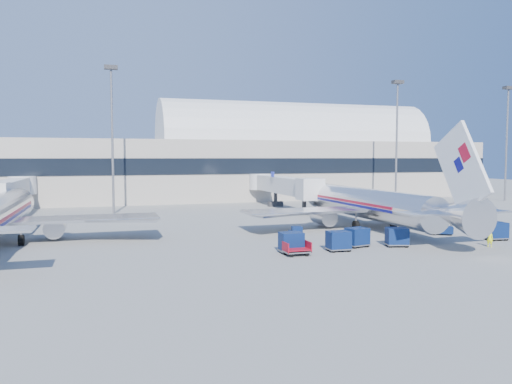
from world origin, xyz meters
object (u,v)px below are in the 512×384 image
object	(u,v)px
cart_train_c	(291,242)
mast_far_east	(507,126)
jetbridge_mid	(11,190)
cart_train_b	(338,240)
ramp_worker	(490,238)
cart_solo_near	(397,237)
tug_lead	(353,236)
airliner_main	(371,204)
mast_east	(397,124)
barrier_far	(482,222)
tug_left	(296,234)
barrier_mid	(461,223)
cart_open_red	(297,251)
jetbridge_near	(280,185)
tug_right	(440,228)
barrier_near	(438,224)
cart_train_a	(357,237)
cart_solo_far	(496,231)

from	to	relation	value
cart_train_c	mast_far_east	bearing A→B (deg)	33.07
jetbridge_mid	mast_far_east	world-z (taller)	mast_far_east
cart_train_b	ramp_worker	xyz separation A→B (m)	(15.07, -2.34, -0.17)
cart_solo_near	tug_lead	bearing A→B (deg)	148.71
airliner_main	mast_east	size ratio (longest dim) A/B	1.65
jetbridge_mid	barrier_far	bearing A→B (deg)	-26.02
barrier_far	cart_train_c	size ratio (longest dim) A/B	1.38
tug_left	mast_far_east	bearing A→B (deg)	-50.78
barrier_mid	barrier_far	size ratio (longest dim) A/B	1.00
mast_east	barrier_mid	bearing A→B (deg)	-107.26
barrier_mid	cart_open_red	distance (m)	28.84
jetbridge_mid	jetbridge_near	bearing A→B (deg)	0.00
tug_lead	cart_solo_near	distance (m)	4.48
mast_far_east	barrier_far	distance (m)	43.75
tug_right	tug_left	xyz separation A→B (m)	(-17.04, 1.01, -0.00)
tug_left	barrier_near	bearing A→B (deg)	-69.13
jetbridge_near	tug_lead	size ratio (longest dim) A/B	12.21
cart_train_c	jetbridge_mid	bearing A→B (deg)	127.87
airliner_main	mast_far_east	bearing A→B (deg)	29.53
airliner_main	cart_train_a	distance (m)	14.18
cart_train_b	ramp_worker	size ratio (longest dim) A/B	1.31
cart_solo_far	mast_far_east	bearing A→B (deg)	50.39
airliner_main	tug_left	size ratio (longest dim) A/B	14.42
tug_left	cart_train_a	world-z (taller)	cart_train_a
cart_solo_far	barrier_far	bearing A→B (deg)	59.68
tug_lead	barrier_near	bearing A→B (deg)	29.06
cart_train_a	cart_train_c	bearing A→B (deg)	174.53
cart_train_b	cart_solo_far	size ratio (longest dim) A/B	0.95
cart_train_a	cart_train_c	size ratio (longest dim) A/B	1.11
tug_lead	jetbridge_near	bearing A→B (deg)	87.76
jetbridge_near	ramp_worker	bearing A→B (deg)	-80.96
mast_east	mast_far_east	size ratio (longest dim) A/B	1.00
cart_train_b	cart_train_c	distance (m)	4.52
cart_train_a	cart_train_b	bearing A→B (deg)	-165.37
mast_far_east	cart_train_c	size ratio (longest dim) A/B	10.40
mast_far_east	tug_right	bearing A→B (deg)	-140.92
tug_lead	cart_train_a	world-z (taller)	cart_train_a
airliner_main	ramp_worker	world-z (taller)	airliner_main
jetbridge_near	barrier_mid	size ratio (longest dim) A/B	9.17
mast_east	cart_solo_near	size ratio (longest dim) A/B	9.21
tug_right	cart_train_c	distance (m)	20.53
jetbridge_mid	cart_solo_near	distance (m)	55.77
barrier_mid	tug_right	xyz separation A→B (m)	(-6.76, -4.86, 0.27)
jetbridge_mid	cart_train_a	xyz separation A→B (m)	(36.24, -37.73, -2.94)
cart_solo_far	cart_open_red	size ratio (longest dim) A/B	1.00
cart_solo_far	jetbridge_mid	bearing A→B (deg)	148.67
tug_right	cart_train_a	xyz separation A→B (m)	(-12.70, -4.06, 0.28)
cart_train_b	mast_far_east	bearing A→B (deg)	36.21
barrier_far	cart_solo_far	world-z (taller)	cart_solo_far
tug_lead	tug_left	world-z (taller)	tug_left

